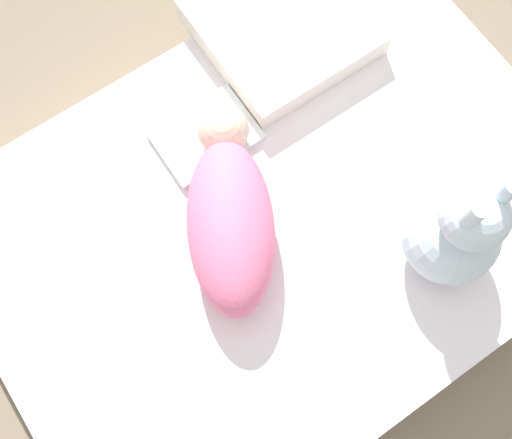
% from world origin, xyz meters
% --- Properties ---
extents(ground_plane, '(12.00, 12.00, 0.00)m').
position_xyz_m(ground_plane, '(0.00, 0.00, 0.00)').
color(ground_plane, '#7A6B56').
extents(bed_mattress, '(1.44, 1.05, 0.22)m').
position_xyz_m(bed_mattress, '(0.00, 0.00, 0.11)').
color(bed_mattress, white).
rests_on(bed_mattress, ground_plane).
extents(burp_cloth, '(0.24, 0.17, 0.02)m').
position_xyz_m(burp_cloth, '(0.03, -0.27, 0.23)').
color(burp_cloth, white).
rests_on(burp_cloth, bed_mattress).
extents(swaddled_baby, '(0.37, 0.50, 0.17)m').
position_xyz_m(swaddled_baby, '(0.11, -0.05, 0.31)').
color(swaddled_baby, pink).
rests_on(swaddled_baby, bed_mattress).
extents(pillow, '(0.39, 0.39, 0.07)m').
position_xyz_m(pillow, '(-0.28, -0.40, 0.26)').
color(pillow, white).
rests_on(pillow, bed_mattress).
extents(bunny_plush, '(0.21, 0.21, 0.37)m').
position_xyz_m(bunny_plush, '(-0.26, 0.27, 0.36)').
color(bunny_plush, silver).
rests_on(bunny_plush, bed_mattress).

